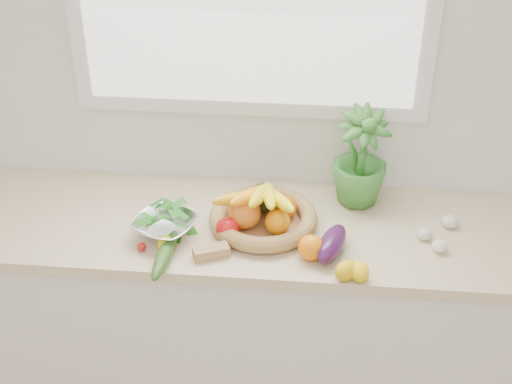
# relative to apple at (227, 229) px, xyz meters

# --- Properties ---
(back_wall) EXTENTS (4.50, 0.02, 2.70)m
(back_wall) POSITION_rel_apple_xyz_m (0.04, 0.40, 0.41)
(back_wall) COLOR white
(back_wall) RESTS_ON ground
(counter_cabinet) EXTENTS (2.20, 0.58, 0.86)m
(counter_cabinet) POSITION_rel_apple_xyz_m (0.04, 0.10, -0.51)
(counter_cabinet) COLOR silver
(counter_cabinet) RESTS_ON ground
(countertop) EXTENTS (2.24, 0.62, 0.04)m
(countertop) POSITION_rel_apple_xyz_m (0.04, 0.10, -0.06)
(countertop) COLOR beige
(countertop) RESTS_ON counter_cabinet
(orange_loose) EXTENTS (0.09, 0.09, 0.09)m
(orange_loose) POSITION_rel_apple_xyz_m (0.29, -0.08, 0.00)
(orange_loose) COLOR orange
(orange_loose) RESTS_ON countertop
(lemon_a) EXTENTS (0.06, 0.08, 0.05)m
(lemon_a) POSITION_rel_apple_xyz_m (-0.20, -0.08, -0.01)
(lemon_a) COLOR #E0BC0C
(lemon_a) RESTS_ON countertop
(lemon_b) EXTENTS (0.11, 0.11, 0.07)m
(lemon_b) POSITION_rel_apple_xyz_m (0.41, -0.18, -0.01)
(lemon_b) COLOR #E1B40C
(lemon_b) RESTS_ON countertop
(lemon_c) EXTENTS (0.08, 0.09, 0.06)m
(lemon_c) POSITION_rel_apple_xyz_m (0.46, -0.18, -0.01)
(lemon_c) COLOR yellow
(lemon_c) RESTS_ON countertop
(apple) EXTENTS (0.09, 0.09, 0.08)m
(apple) POSITION_rel_apple_xyz_m (0.00, 0.00, 0.00)
(apple) COLOR red
(apple) RESTS_ON countertop
(ginger) EXTENTS (0.13, 0.09, 0.04)m
(ginger) POSITION_rel_apple_xyz_m (-0.04, -0.11, -0.02)
(ginger) COLOR tan
(ginger) RESTS_ON countertop
(garlic_a) EXTENTS (0.06, 0.06, 0.04)m
(garlic_a) POSITION_rel_apple_xyz_m (0.69, 0.06, -0.02)
(garlic_a) COLOR silver
(garlic_a) RESTS_ON countertop
(garlic_b) EXTENTS (0.07, 0.07, 0.05)m
(garlic_b) POSITION_rel_apple_xyz_m (0.79, 0.15, -0.02)
(garlic_b) COLOR white
(garlic_b) RESTS_ON countertop
(garlic_c) EXTENTS (0.07, 0.07, 0.05)m
(garlic_c) POSITION_rel_apple_xyz_m (0.73, -0.00, -0.02)
(garlic_c) COLOR white
(garlic_c) RESTS_ON countertop
(eggplant) EXTENTS (0.14, 0.22, 0.08)m
(eggplant) POSITION_rel_apple_xyz_m (0.36, -0.05, 0.00)
(eggplant) COLOR #37113E
(eggplant) RESTS_ON countertop
(cucumber) EXTENTS (0.07, 0.28, 0.05)m
(cucumber) POSITION_rel_apple_xyz_m (-0.19, -0.14, -0.02)
(cucumber) COLOR #215017
(cucumber) RESTS_ON countertop
(radish) EXTENTS (0.03, 0.03, 0.03)m
(radish) POSITION_rel_apple_xyz_m (-0.28, -0.09, -0.03)
(radish) COLOR red
(radish) RESTS_ON countertop
(potted_herb) EXTENTS (0.27, 0.27, 0.37)m
(potted_herb) POSITION_rel_apple_xyz_m (0.46, 0.28, 0.15)
(potted_herb) COLOR #39812F
(potted_herb) RESTS_ON countertop
(fruit_basket) EXTENTS (0.46, 0.46, 0.19)m
(fruit_basket) POSITION_rel_apple_xyz_m (0.12, 0.09, 0.01)
(fruit_basket) COLOR tan
(fruit_basket) RESTS_ON countertop
(colander_with_spinach) EXTENTS (0.28, 0.28, 0.12)m
(colander_with_spinach) POSITION_rel_apple_xyz_m (-0.22, -0.00, 0.02)
(colander_with_spinach) COLOR white
(colander_with_spinach) RESTS_ON countertop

